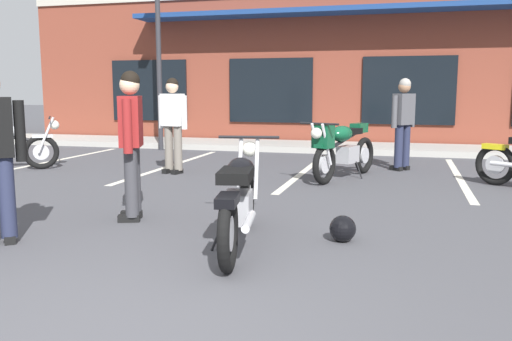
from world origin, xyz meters
name	(u,v)px	position (x,y,z in m)	size (l,w,h in m)	color
ground_plane	(252,213)	(0.00, 3.47, 0.00)	(80.00, 80.00, 0.00)	#47474C
sidewalk_kerb	(331,147)	(0.00, 10.66, 0.07)	(22.00, 1.80, 0.14)	#A8A59E
brick_storefront_building	(349,69)	(0.00, 14.38, 2.10)	(17.78, 6.46, 4.20)	brown
painted_stall_lines	(305,170)	(0.00, 7.06, 0.00)	(10.71, 4.80, 0.01)	silver
motorcycle_foreground_classic	(239,198)	(0.27, 2.08, 0.46)	(0.79, 2.10, 0.98)	black
motorcycle_silver_naked	(342,148)	(0.76, 6.24, 0.53)	(1.05, 2.02, 0.98)	black
person_in_black_shirt	(173,120)	(-2.20, 6.14, 0.95)	(0.61, 0.34, 1.68)	black
person_in_shorts_foreground	(403,119)	(1.70, 7.57, 0.95)	(0.45, 0.53, 1.68)	black
person_near_building	(131,136)	(-1.20, 2.78, 0.95)	(0.37, 0.60, 1.68)	black
helmet_on_pavement	(343,229)	(1.20, 2.49, 0.13)	(0.26, 0.26, 0.26)	black
parking_lot_lamp_post	(156,17)	(-4.05, 9.45, 3.16)	(0.24, 0.76, 4.87)	#2D2D33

